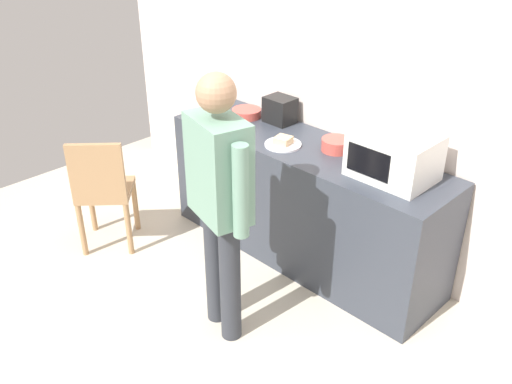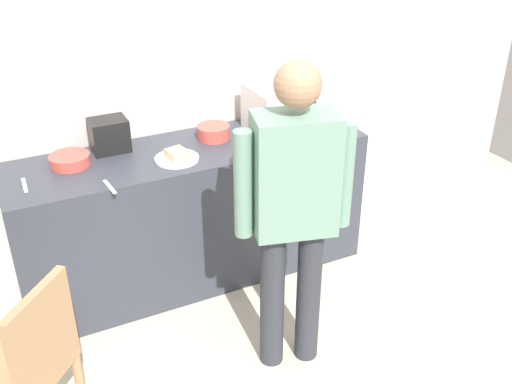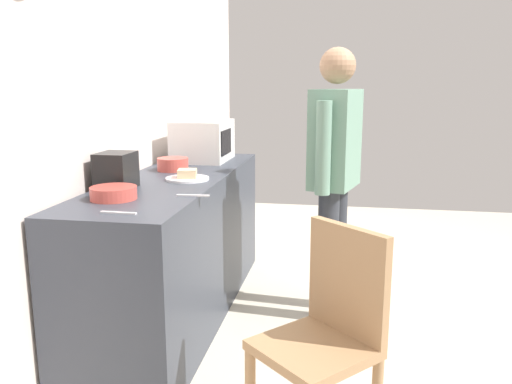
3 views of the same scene
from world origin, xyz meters
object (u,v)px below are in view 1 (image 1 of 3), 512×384
Objects in this scene: microwave at (394,156)px; person_standing at (220,193)px; salad_bowl at (247,113)px; spoon_utensil at (210,112)px; toaster at (280,110)px; wooden_chair at (103,189)px; sandwich_plate at (283,143)px; fork_utensil at (223,134)px; cereal_bowl at (336,145)px.

microwave is 0.29× the size of person_standing.
spoon_utensil is at bearing -151.35° from salad_bowl.
person_standing is at bearing -62.49° from toaster.
sandwich_plate is at bearing 41.02° from wooden_chair.
cereal_bowl is at bearing 25.78° from fork_utensil.
salad_bowl is 1.37× the size of spoon_utensil.
salad_bowl is at bearing 109.95° from fork_utensil.
cereal_bowl is at bearing 32.13° from sandwich_plate.
sandwich_plate reaches higher than spoon_utensil.
cereal_bowl is at bearing -0.32° from salad_bowl.
fork_utensil is (-0.44, -0.17, -0.02)m from sandwich_plate.
microwave reaches higher than toaster.
person_standing is (-0.02, -1.07, 0.03)m from cereal_bowl.
salad_bowl is (-0.58, 0.20, 0.01)m from sandwich_plate.
salad_bowl is at bearing -158.52° from toaster.
sandwich_plate is at bearing -44.34° from toaster.
fork_utensil is 1.02m from person_standing.
sandwich_plate is 0.15× the size of person_standing.
person_standing reaches higher than microwave.
sandwich_plate is at bearing 20.75° from fork_utensil.
person_standing is at bearing -91.00° from cereal_bowl.
person_standing reaches higher than fork_utensil.
wooden_chair is at bearing -112.18° from salad_bowl.
toaster is at bearing 135.66° from sandwich_plate.
sandwich_plate is 0.45m from toaster.
microwave is 1.67m from spoon_utensil.
sandwich_plate is 0.85m from spoon_utensil.
cereal_bowl is at bearing 89.00° from person_standing.
spoon_utensil is at bearing 79.68° from wooden_chair.
sandwich_plate is 0.92m from person_standing.
microwave is 1.14m from toaster.
sandwich_plate is at bearing 108.94° from person_standing.
sandwich_plate is 0.47m from fork_utensil.
sandwich_plate is 1.54× the size of fork_utensil.
wooden_chair is (-0.71, -1.20, -0.50)m from toaster.
wooden_chair is at bearing -151.03° from microwave.
toaster is 1.48m from wooden_chair.
wooden_chair is at bearing -140.90° from cereal_bowl.
cereal_bowl is (0.89, -0.01, 0.01)m from salad_bowl.
sandwich_plate is 1.19× the size of toaster.
microwave is 1.30m from fork_utensil.
person_standing is 1.82× the size of wooden_chair.
fork_utensil is 0.10× the size of person_standing.
toaster is 1.33m from person_standing.
person_standing reaches higher than wooden_chair.
cereal_bowl is 0.94× the size of toaster.
microwave reaches higher than spoon_utensil.
wooden_chair reaches higher than fork_utensil.
microwave is 2.15× the size of salad_bowl.
microwave reaches higher than cereal_bowl.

